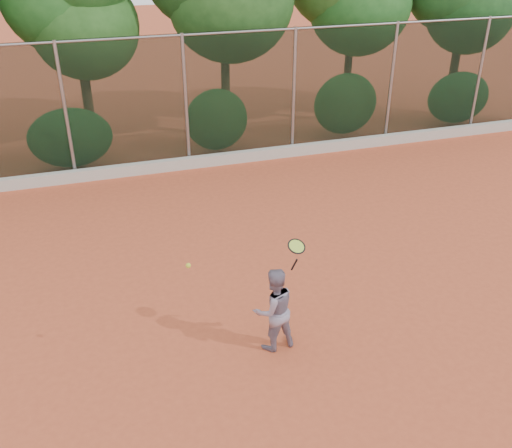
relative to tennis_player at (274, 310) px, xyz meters
name	(u,v)px	position (x,y,z in m)	size (l,w,h in m)	color
ground	(274,314)	(0.27, 0.75, -0.70)	(80.00, 80.00, 0.00)	#BF4E2D
concrete_curb	(191,163)	(0.27, 7.57, -0.55)	(24.00, 0.20, 0.30)	#B8B3AA
tennis_player	(274,310)	(0.00, 0.00, 0.00)	(0.68, 0.53, 1.41)	gray
chainlink_fence	(186,99)	(0.27, 7.75, 1.15)	(24.09, 0.09, 3.50)	black
tennis_racket	(296,248)	(0.31, -0.05, 1.06)	(0.32, 0.30, 0.55)	black
tennis_ball_in_flight	(188,266)	(-1.31, -0.24, 1.20)	(0.07, 0.07, 0.07)	#C3CE2F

